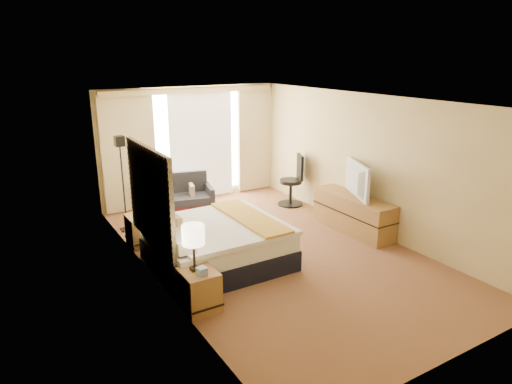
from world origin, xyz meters
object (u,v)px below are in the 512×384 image
floor_lamp (121,165)px  television (352,179)px  media_dresser (353,214)px  lamp_right (140,188)px  nightstand_left (199,290)px  nightstand_right (141,230)px  loveseat (180,200)px  lamp_left (193,236)px  desk_chair (293,183)px  bed (217,244)px

floor_lamp → television: (3.68, -2.25, -0.28)m
media_dresser → lamp_right: (-3.64, 1.50, 0.68)m
nightstand_left → nightstand_right: same height
media_dresser → loveseat: loveseat is taller
loveseat → lamp_left: lamp_left is taller
nightstand_right → floor_lamp: 1.34m
nightstand_left → nightstand_right: bearing=90.0°
lamp_left → television: television is taller
nightstand_left → floor_lamp: (-0.03, 3.35, 1.03)m
media_dresser → floor_lamp: bearing=148.3°
floor_lamp → desk_chair: bearing=-6.4°
nightstand_left → lamp_left: (-0.03, 0.05, 0.77)m
nightstand_left → lamp_left: 0.77m
desk_chair → lamp_left: bearing=-118.3°
nightstand_right → floor_lamp: floor_lamp is taller
bed → lamp_left: (-0.84, -1.04, 0.68)m
nightstand_left → desk_chair: desk_chair is taller
media_dresser → television: television is taller
bed → lamp_right: bearing=117.2°
bed → television: television is taller
lamp_left → lamp_right: size_ratio=1.03×
lamp_right → desk_chair: bearing=6.1°
loveseat → television: television is taller
floor_lamp → television: 4.32m
nightstand_left → floor_lamp: floor_lamp is taller
desk_chair → television: bearing=-66.3°
nightstand_left → bed: 1.36m
lamp_left → lamp_right: bearing=88.0°
floor_lamp → desk_chair: floor_lamp is taller
loveseat → lamp_right: (-1.19, -1.17, 0.75)m
bed → floor_lamp: (-0.84, 2.26, 0.95)m
nightstand_left → lamp_left: size_ratio=0.87×
nightstand_right → nightstand_left: bearing=-90.0°
nightstand_right → lamp_left: bearing=-90.7°
desk_chair → lamp_left: size_ratio=1.81×
media_dresser → lamp_right: size_ratio=2.90×
media_dresser → loveseat: size_ratio=1.21×
media_dresser → lamp_left: 3.92m
bed → loveseat: bearing=80.6°
media_dresser → television: (-0.05, 0.05, 0.68)m
media_dresser → television: 0.68m
nightstand_left → media_dresser: 3.85m
television → bed: bearing=113.5°
nightstand_left → media_dresser: (3.70, 1.05, 0.07)m
lamp_right → nightstand_left: bearing=-91.2°
loveseat → floor_lamp: size_ratio=0.81×
television → nightstand_right: bearing=92.2°
floor_lamp → lamp_right: (0.09, -0.80, -0.27)m
nightstand_right → television: television is taller
floor_lamp → desk_chair: 3.78m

